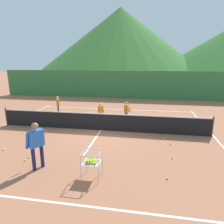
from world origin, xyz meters
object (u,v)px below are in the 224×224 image
object	(u,v)px
student_1	(101,111)
tennis_ball_4	(25,160)
tennis_ball_11	(172,158)
tennis_ball_0	(171,144)
ball_cart	(91,161)
tennis_ball_8	(164,139)
student_2	(126,110)
tennis_ball_3	(167,178)
tennis_ball_6	(29,157)
student_0	(58,104)
tennis_net	(101,122)
instructor	(36,141)
tennis_ball_7	(3,150)

from	to	relation	value
student_1	tennis_ball_4	xyz separation A→B (m)	(-1.71, -5.49, -0.70)
tennis_ball_11	tennis_ball_0	bearing A→B (deg)	86.37
tennis_ball_11	ball_cart	bearing A→B (deg)	-146.53
student_1	tennis_ball_8	world-z (taller)	student_1
student_2	tennis_ball_0	world-z (taller)	student_2
student_1	tennis_ball_11	world-z (taller)	student_1
tennis_ball_3	student_2	bearing A→B (deg)	107.68
tennis_ball_4	tennis_ball_6	distance (m)	0.27
student_0	tennis_ball_3	bearing A→B (deg)	-45.88
ball_cart	student_1	bearing A→B (deg)	100.10
ball_cart	tennis_ball_11	bearing A→B (deg)	33.47
tennis_ball_0	tennis_net	bearing A→B (deg)	158.08
student_1	tennis_ball_8	distance (m)	4.43
tennis_ball_0	tennis_ball_8	xyz separation A→B (m)	(-0.25, 0.61, 0.00)
student_0	tennis_ball_0	xyz separation A→B (m)	(7.34, -4.30, -0.75)
tennis_ball_8	tennis_ball_11	world-z (taller)	same
instructor	tennis_ball_4	distance (m)	1.32
instructor	ball_cart	bearing A→B (deg)	-7.53
tennis_net	tennis_ball_6	distance (m)	4.25
tennis_net	tennis_ball_11	distance (m)	4.50
ball_cart	tennis_net	bearing A→B (deg)	99.19
tennis_net	student_1	size ratio (longest dim) A/B	9.44
tennis_ball_7	student_0	bearing A→B (deg)	92.14
tennis_ball_3	tennis_ball_11	world-z (taller)	same
ball_cart	tennis_ball_8	world-z (taller)	ball_cart
tennis_net	student_0	world-z (taller)	student_0
instructor	ball_cart	size ratio (longest dim) A/B	1.88
student_1	tennis_ball_11	size ratio (longest dim) A/B	17.96
student_2	ball_cart	xyz separation A→B (m)	(-0.47, -6.46, -0.19)
student_1	ball_cart	world-z (taller)	student_1
student_0	tennis_ball_11	world-z (taller)	student_0
tennis_net	tennis_ball_0	xyz separation A→B (m)	(3.58, -1.44, -0.47)
student_1	tennis_ball_3	xyz separation A→B (m)	(3.52, -5.83, -0.70)
tennis_ball_8	tennis_ball_11	distance (m)	1.97
tennis_ball_7	student_2	bearing A→B (deg)	46.99
tennis_ball_3	tennis_ball_4	size ratio (longest dim) A/B	1.00
tennis_ball_4	tennis_ball_7	distance (m)	1.63
student_0	tennis_ball_11	size ratio (longest dim) A/B	19.30
tennis_ball_0	tennis_ball_4	size ratio (longest dim) A/B	1.00
student_0	tennis_ball_8	world-z (taller)	student_0
tennis_ball_0	tennis_ball_4	distance (m)	6.17
tennis_net	tennis_ball_4	distance (m)	4.48
student_2	tennis_ball_3	size ratio (longest dim) A/B	19.07
ball_cart	student_0	bearing A→B (deg)	121.08
student_1	ball_cart	size ratio (longest dim) A/B	1.36
ball_cart	tennis_ball_8	xyz separation A→B (m)	(2.58, 3.78, -0.56)
instructor	tennis_ball_7	bearing A→B (deg)	153.90
instructor	tennis_ball_11	world-z (taller)	instructor
tennis_ball_6	ball_cart	bearing A→B (deg)	-18.29
student_0	tennis_ball_4	size ratio (longest dim) A/B	19.30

